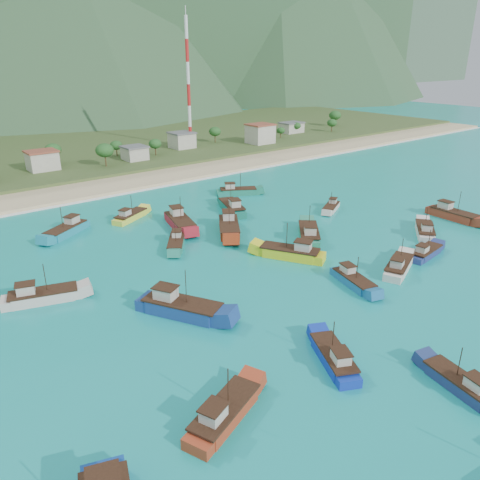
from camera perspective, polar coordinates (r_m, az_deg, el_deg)
ground at (r=71.62m, az=6.44°, el=-7.17°), size 600.00×600.00×0.00m
beach at (r=135.23m, az=-17.86°, el=5.89°), size 400.00×18.00×1.20m
land at (r=192.32m, az=-24.70°, el=9.42°), size 400.00×110.00×2.40m
surf_line at (r=126.67m, az=-16.27°, el=5.04°), size 400.00×2.50×0.08m
village at (r=158.17m, az=-18.22°, el=9.73°), size 204.84×21.58×7.03m
vegetation at (r=153.78m, az=-25.15°, el=8.66°), size 274.44×26.27×8.61m
radio_tower at (r=180.34m, az=-6.31°, el=18.37°), size 1.20×1.20×45.56m
boat_0 at (r=90.54m, az=-7.78°, el=-0.46°), size 7.60×9.00×5.42m
boat_2 at (r=115.44m, az=24.54°, el=2.79°), size 4.14×11.97×6.97m
boat_3 at (r=67.39m, az=-7.23°, el=-8.24°), size 9.43×12.99×7.53m
boat_4 at (r=91.93m, az=21.68°, el=-1.52°), size 9.39×3.80×5.39m
boat_5 at (r=58.99m, az=25.34°, el=-15.70°), size 4.61×9.59×5.45m
boat_7 at (r=107.49m, az=-13.20°, el=2.79°), size 9.90×7.09×5.73m
boat_9 at (r=76.15m, az=-22.98°, el=-6.39°), size 11.35×6.29×6.43m
boat_10 at (r=58.59m, az=11.38°, el=-13.99°), size 6.91×9.90×5.70m
boat_11 at (r=85.14m, az=6.25°, el=-1.64°), size 8.92×12.00×6.99m
boat_12 at (r=109.98m, az=-0.97°, el=3.93°), size 7.44×12.32×7.00m
boat_13 at (r=102.20m, az=-20.38°, el=1.08°), size 11.21×8.71×6.59m
boat_14 at (r=123.84m, az=-0.33°, el=5.91°), size 10.70×8.10×6.26m
boat_17 at (r=96.89m, az=-1.35°, el=1.49°), size 10.29×12.61×7.51m
boat_18 at (r=77.35m, az=13.63°, el=-4.88°), size 5.21×9.76×5.53m
boat_20 at (r=113.35m, az=11.06°, el=3.87°), size 8.60×6.22×4.99m
boat_29 at (r=50.19m, az=-1.94°, el=-20.47°), size 10.80×6.65×6.14m
boat_30 at (r=100.78m, az=-7.33°, el=2.12°), size 6.89×13.15×7.45m
boat_31 at (r=94.43m, az=8.40°, el=0.66°), size 10.75×11.28×7.11m
boat_32 at (r=102.95m, az=21.60°, el=1.01°), size 10.26×8.68×6.18m
boat_33 at (r=84.10m, az=18.77°, el=-3.16°), size 10.70×6.68×6.09m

